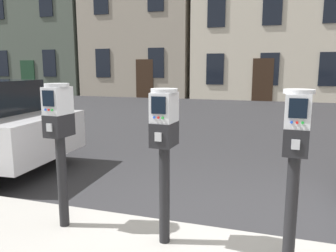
% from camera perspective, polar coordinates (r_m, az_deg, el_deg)
% --- Properties ---
extents(ground_plane, '(160.00, 160.00, 0.00)m').
position_cam_1_polar(ground_plane, '(3.17, 4.99, -20.56)').
color(ground_plane, '#28282B').
extents(parking_meter_near_kerb, '(0.23, 0.26, 1.34)m').
position_cam_1_polar(parking_meter_near_kerb, '(3.12, -18.35, -0.62)').
color(parking_meter_near_kerb, black).
rests_on(parking_meter_near_kerb, sidewalk_slab).
extents(parking_meter_twin_adjacent, '(0.23, 0.26, 1.31)m').
position_cam_1_polar(parking_meter_twin_adjacent, '(2.67, -0.65, -2.23)').
color(parking_meter_twin_adjacent, black).
rests_on(parking_meter_twin_adjacent, sidewalk_slab).
extents(parking_meter_end_of_row, '(0.23, 0.26, 1.32)m').
position_cam_1_polar(parking_meter_end_of_row, '(2.55, 21.23, -3.30)').
color(parking_meter_end_of_row, black).
rests_on(parking_meter_end_of_row, sidewalk_slab).
extents(townhouse_orange_brick, '(6.44, 5.55, 10.40)m').
position_cam_1_polar(townhouse_orange_brick, '(21.54, -3.85, 19.55)').
color(townhouse_orange_brick, '#9E9384').
rests_on(townhouse_orange_brick, ground_plane).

